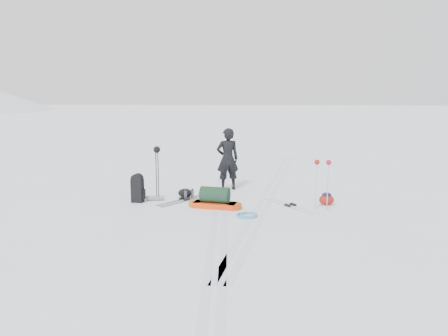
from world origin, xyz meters
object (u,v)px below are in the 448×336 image
(skier, at_px, (228,159))
(expedition_rucksack, at_px, (140,189))
(ski_poles_black, at_px, (157,156))
(pulk_sled, at_px, (215,200))

(skier, bearing_deg, expedition_rucksack, 20.20)
(ski_poles_black, bearing_deg, pulk_sled, -36.07)
(pulk_sled, bearing_deg, expedition_rucksack, 179.26)
(skier, bearing_deg, pulk_sled, 67.98)
(skier, height_order, pulk_sled, skier)
(skier, relative_size, pulk_sled, 1.29)
(skier, bearing_deg, ski_poles_black, 22.45)
(expedition_rucksack, bearing_deg, skier, 44.03)
(expedition_rucksack, xyz_separation_m, ski_poles_black, (0.44, 0.23, 0.87))
(expedition_rucksack, bearing_deg, pulk_sled, -5.17)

